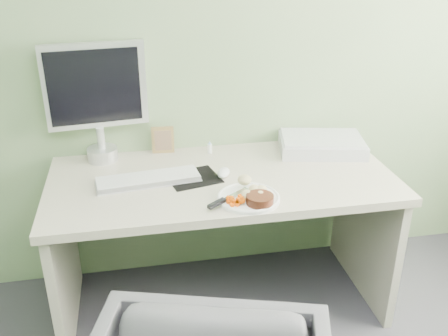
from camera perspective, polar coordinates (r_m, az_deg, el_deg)
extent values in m
plane|color=gray|center=(2.49, -1.88, 15.86)|extent=(3.50, 0.00, 3.50)
cube|color=beige|center=(2.33, -0.21, -1.40)|extent=(1.60, 0.75, 0.04)
cube|color=#AEA894|center=(2.51, -17.78, -10.26)|extent=(0.04, 0.70, 0.69)
cube|color=#AEA894|center=(2.73, 15.79, -6.88)|extent=(0.04, 0.70, 0.69)
cylinder|color=white|center=(2.12, 2.82, -3.45)|extent=(0.27, 0.27, 0.01)
cylinder|color=black|center=(2.06, 4.12, -3.59)|extent=(0.13, 0.13, 0.04)
ellipsoid|color=tan|center=(2.12, 3.49, -2.15)|extent=(0.14, 0.11, 0.07)
cube|color=#E65004|center=(2.06, 1.37, -3.55)|extent=(0.07, 0.07, 0.04)
cube|color=silver|center=(2.12, 1.42, -2.96)|extent=(0.12, 0.10, 0.01)
cube|color=black|center=(2.04, -0.85, -4.07)|extent=(0.09, 0.07, 0.02)
cube|color=black|center=(2.31, -3.53, -1.13)|extent=(0.27, 0.25, 0.00)
cube|color=white|center=(2.28, -8.64, -1.23)|extent=(0.47, 0.19, 0.02)
ellipsoid|color=white|center=(2.31, -0.05, -0.54)|extent=(0.09, 0.11, 0.03)
cube|color=olive|center=(2.56, -7.01, 3.20)|extent=(0.11, 0.02, 0.14)
cylinder|color=white|center=(2.56, -1.64, 2.23)|extent=(0.02, 0.02, 0.05)
cone|color=#86ACD7|center=(2.54, -1.65, 2.94)|extent=(0.02, 0.02, 0.02)
cube|color=silver|center=(2.63, 11.07, 2.60)|extent=(0.48, 0.37, 0.07)
cylinder|color=silver|center=(2.55, -13.71, 1.57)|extent=(0.15, 0.15, 0.06)
cylinder|color=silver|center=(2.52, -13.90, 3.34)|extent=(0.04, 0.04, 0.11)
cube|color=silver|center=(2.46, -14.50, 9.09)|extent=(0.48, 0.10, 0.40)
cube|color=black|center=(2.44, -14.52, 8.94)|extent=(0.42, 0.06, 0.35)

